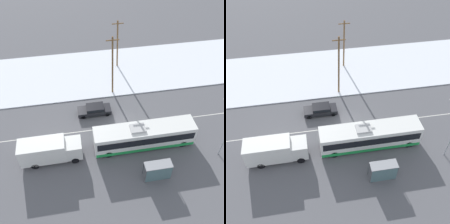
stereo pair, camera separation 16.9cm
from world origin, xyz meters
The scene contains 10 objects.
ground_plane centered at (0.00, 0.00, 0.00)m, with size 120.00×120.00×0.00m, color #56565B.
snow_lot centered at (0.00, 12.63, 0.06)m, with size 80.00×12.94×0.12m.
lane_marking_center centered at (0.00, 0.00, 0.00)m, with size 60.00×0.12×0.00m.
city_bus centered at (1.74, -3.46, 1.64)m, with size 12.34×2.57×3.36m.
box_truck centered at (-9.68, -3.74, 1.74)m, with size 7.19×2.30×3.16m.
sedan_car centered at (-3.59, 3.09, 0.76)m, with size 4.63×1.80×1.37m.
pedestrian_at_stop centered at (1.92, -7.39, 1.01)m, with size 0.60×0.26×1.65m.
bus_shelter centered at (2.04, -8.48, 1.68)m, with size 3.03×1.20×2.40m.
utility_pole_roadside centered at (-0.33, 7.14, 4.90)m, with size 1.80×0.24×9.42m.
utility_pole_snowlot centered at (1.64, 13.87, 4.31)m, with size 1.80×0.24×8.25m.
Camera 2 is at (-5.46, -23.07, 26.38)m, focal length 42.00 mm.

